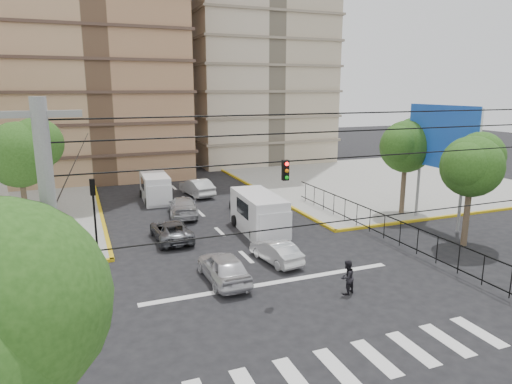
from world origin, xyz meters
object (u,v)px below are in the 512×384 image
car_white_front_right (276,251)px  pedestrian_crosswalk (347,277)px  van_right_lane (260,215)px  car_silver_front_left (224,267)px  van_left_lane (156,189)px  traffic_light_nw (94,205)px

car_white_front_right → pedestrian_crosswalk: pedestrian_crosswalk is taller
van_right_lane → car_silver_front_left: 7.93m
van_right_lane → car_white_front_right: (-1.14, -5.08, -0.63)m
van_left_lane → car_silver_front_left: size_ratio=1.19×
car_silver_front_left → pedestrian_crosswalk: pedestrian_crosswalk is taller
car_silver_front_left → pedestrian_crosswalk: size_ratio=2.67×
car_white_front_right → pedestrian_crosswalk: bearing=97.9°
traffic_light_nw → car_silver_front_left: bearing=-44.4°
car_white_front_right → traffic_light_nw: bearing=-33.0°
car_white_front_right → pedestrian_crosswalk: size_ratio=2.29×
traffic_light_nw → car_white_front_right: size_ratio=1.18×
pedestrian_crosswalk → van_left_lane: bearing=-98.2°
traffic_light_nw → van_right_lane: size_ratio=0.76×
van_left_lane → car_white_front_right: (3.77, -16.31, -0.51)m
traffic_light_nw → van_left_lane: traffic_light_nw is taller
traffic_light_nw → pedestrian_crosswalk: size_ratio=2.70×
van_right_lane → car_white_front_right: bearing=-100.2°
traffic_light_nw → car_silver_front_left: 8.21m
car_silver_front_left → traffic_light_nw: bearing=-45.3°
traffic_light_nw → car_white_front_right: 10.25m
car_white_front_right → pedestrian_crosswalk: (1.42, -4.83, 0.20)m
traffic_light_nw → car_white_front_right: traffic_light_nw is taller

